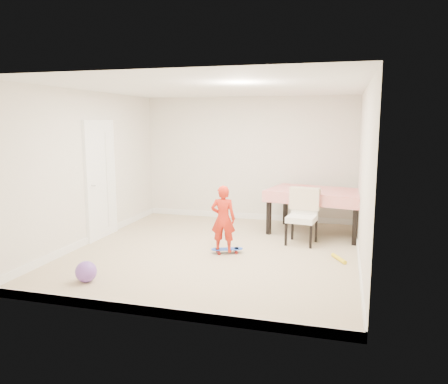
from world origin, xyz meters
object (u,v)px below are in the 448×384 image
(balloon, at_px, (86,272))
(child, at_px, (223,221))
(dining_chair, at_px, (302,217))
(dining_table, at_px, (317,212))
(skateboard, at_px, (227,251))

(balloon, bearing_deg, child, 50.07)
(dining_chair, height_order, child, child)
(dining_chair, distance_m, balloon, 3.64)
(dining_chair, bearing_deg, balloon, -126.33)
(dining_table, bearing_deg, child, -116.64)
(dining_table, height_order, balloon, dining_table)
(dining_table, xyz_separation_m, child, (-1.36, -1.69, 0.12))
(dining_table, xyz_separation_m, skateboard, (-1.30, -1.64, -0.38))
(skateboard, bearing_deg, dining_chair, 16.05)
(child, height_order, balloon, child)
(dining_table, relative_size, skateboard, 3.48)
(dining_chair, bearing_deg, skateboard, -133.29)
(dining_chair, relative_size, child, 0.89)
(dining_chair, relative_size, balloon, 3.41)
(dining_table, relative_size, dining_chair, 1.85)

